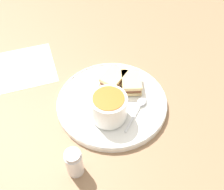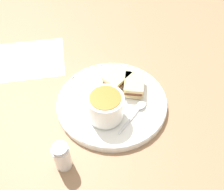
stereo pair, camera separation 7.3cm
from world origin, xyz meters
name	(u,v)px [view 1 (the left image)]	position (x,y,z in m)	size (l,w,h in m)	color
ground_plane	(112,104)	(0.00, 0.00, 0.00)	(2.40, 2.40, 0.00)	#8E6B4C
plate	(112,102)	(0.00, 0.00, 0.01)	(0.32, 0.32, 0.02)	white
soup_bowl	(109,107)	(-0.04, 0.04, 0.06)	(0.10, 0.10, 0.07)	white
spoon	(140,104)	(-0.06, -0.05, 0.02)	(0.08, 0.12, 0.01)	silver
sandwich_half_near	(131,83)	(0.01, -0.08, 0.04)	(0.10, 0.09, 0.03)	#DBBC7F
sandwich_half_far	(113,79)	(0.06, -0.04, 0.04)	(0.08, 0.09, 0.03)	#DBBC7F
salt_shaker	(74,163)	(-0.12, 0.19, 0.04)	(0.04, 0.04, 0.08)	silver
menu_sheet	(11,70)	(0.30, 0.20, 0.00)	(0.27, 0.32, 0.00)	white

